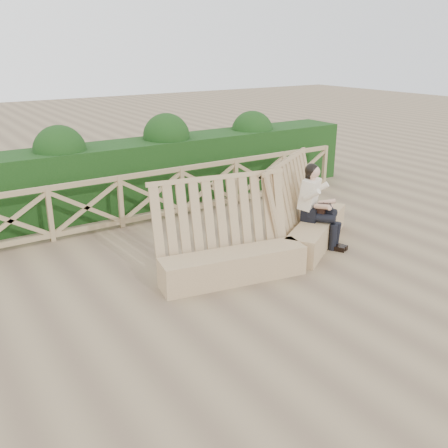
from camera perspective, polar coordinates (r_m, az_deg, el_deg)
ground at (r=8.09m, az=2.83°, el=-6.53°), size 60.00×60.00×0.00m
bench at (r=8.76m, az=5.89°, el=-1.55°), size 4.56×1.93×1.62m
woman at (r=9.39m, az=10.50°, el=2.40°), size 0.70×0.99×1.56m
guardrail at (r=10.71m, az=-8.21°, el=3.18°), size 10.10×0.09×1.10m
hedge at (r=11.72m, az=-10.80°, el=5.48°), size 12.00×1.20×1.50m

